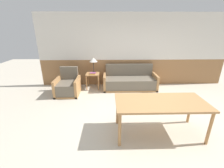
# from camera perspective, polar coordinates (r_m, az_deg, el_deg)

# --- Properties ---
(ground_plane) EXTENTS (16.00, 16.00, 0.00)m
(ground_plane) POSITION_cam_1_polar(r_m,az_deg,el_deg) (3.93, 13.57, -13.50)
(ground_plane) COLOR beige
(wall_back) EXTENTS (7.20, 0.06, 2.70)m
(wall_back) POSITION_cam_1_polar(r_m,az_deg,el_deg) (5.90, 8.30, 12.43)
(wall_back) COLOR #996B42
(wall_back) RESTS_ON ground_plane
(couch) EXTENTS (1.96, 0.79, 0.88)m
(couch) POSITION_cam_1_polar(r_m,az_deg,el_deg) (5.67, 6.75, 0.86)
(couch) COLOR #B27F4C
(couch) RESTS_ON ground_plane
(armchair) EXTENTS (0.77, 0.84, 0.89)m
(armchair) POSITION_cam_1_polar(r_m,az_deg,el_deg) (5.38, -16.43, -0.99)
(armchair) COLOR #B27F4C
(armchair) RESTS_ON ground_plane
(side_table) EXTENTS (0.49, 0.49, 0.58)m
(side_table) POSITION_cam_1_polar(r_m,az_deg,el_deg) (5.65, -7.33, 2.93)
(side_table) COLOR #B27F4C
(side_table) RESTS_ON ground_plane
(table_lamp) EXTENTS (0.30, 0.30, 0.57)m
(table_lamp) POSITION_cam_1_polar(r_m,az_deg,el_deg) (5.58, -7.14, 8.91)
(table_lamp) COLOR #262628
(table_lamp) RESTS_ON side_table
(book_stack) EXTENTS (0.22, 0.18, 0.05)m
(book_stack) POSITION_cam_1_polar(r_m,az_deg,el_deg) (5.53, -7.39, 4.05)
(book_stack) COLOR gold
(book_stack) RESTS_ON side_table
(dining_table) EXTENTS (1.85, 0.86, 0.76)m
(dining_table) POSITION_cam_1_polar(r_m,az_deg,el_deg) (3.26, 18.01, -7.50)
(dining_table) COLOR #B27F4C
(dining_table) RESTS_ON ground_plane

